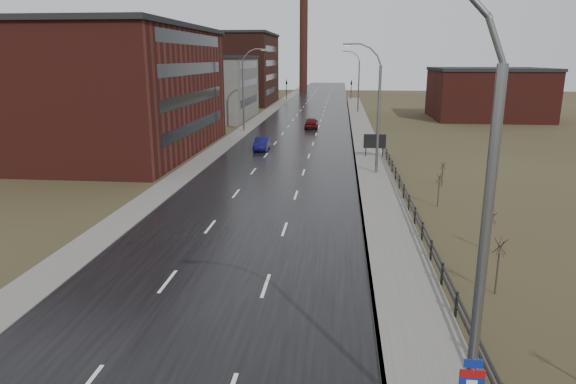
% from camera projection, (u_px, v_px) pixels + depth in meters
% --- Properties ---
extents(road, '(14.00, 300.00, 0.06)m').
position_uv_depth(road, '(299.00, 134.00, 69.78)').
color(road, black).
rests_on(road, ground).
extents(sidewalk_right, '(3.20, 180.00, 0.18)m').
position_uv_depth(sidewalk_right, '(374.00, 176.00, 44.87)').
color(sidewalk_right, '#595651').
rests_on(sidewalk_right, ground).
extents(curb_right, '(0.16, 180.00, 0.18)m').
position_uv_depth(curb_right, '(357.00, 176.00, 45.01)').
color(curb_right, slate).
rests_on(curb_right, ground).
extents(sidewalk_left, '(2.40, 260.00, 0.12)m').
position_uv_depth(sidewalk_left, '(240.00, 133.00, 70.57)').
color(sidewalk_left, '#595651').
rests_on(sidewalk_left, ground).
extents(warehouse_near, '(22.44, 28.56, 13.50)m').
position_uv_depth(warehouse_near, '(96.00, 90.00, 55.69)').
color(warehouse_near, '#471914').
rests_on(warehouse_near, ground).
extents(warehouse_mid, '(16.32, 20.40, 10.50)m').
position_uv_depth(warehouse_mid, '(203.00, 87.00, 87.53)').
color(warehouse_mid, slate).
rests_on(warehouse_mid, ground).
extents(warehouse_far, '(26.52, 24.48, 15.50)m').
position_uv_depth(warehouse_far, '(215.00, 68.00, 116.26)').
color(warehouse_far, '#331611').
rests_on(warehouse_far, ground).
extents(building_right, '(18.36, 16.32, 8.50)m').
position_uv_depth(building_right, '(488.00, 93.00, 86.92)').
color(building_right, '#471914').
rests_on(building_right, ground).
extents(smokestack, '(2.70, 2.70, 30.70)m').
position_uv_depth(smokestack, '(304.00, 39.00, 153.06)').
color(smokestack, '#331611').
rests_on(smokestack, ground).
extents(streetlight_main, '(3.91, 0.29, 12.11)m').
position_uv_depth(streetlight_main, '(470.00, 243.00, 11.60)').
color(streetlight_main, slate).
rests_on(streetlight_main, ground).
extents(streetlight_right_mid, '(3.36, 0.28, 11.35)m').
position_uv_depth(streetlight_right_mid, '(375.00, 109.00, 44.38)').
color(streetlight_right_mid, slate).
rests_on(streetlight_right_mid, ground).
extents(streetlight_left, '(3.36, 0.28, 11.35)m').
position_uv_depth(streetlight_left, '(245.00, 90.00, 70.98)').
color(streetlight_left, slate).
rests_on(streetlight_left, ground).
extents(streetlight_right_far, '(3.36, 0.28, 11.35)m').
position_uv_depth(streetlight_right_far, '(357.00, 81.00, 96.35)').
color(streetlight_right_far, slate).
rests_on(streetlight_right_far, ground).
extents(guardrail, '(0.10, 53.05, 1.10)m').
position_uv_depth(guardrail, '(424.00, 232.00, 28.48)').
color(guardrail, black).
rests_on(guardrail, ground).
extents(shrub_c, '(0.61, 0.65, 2.60)m').
position_uv_depth(shrub_c, '(498.00, 265.00, 22.34)').
color(shrub_c, '#382D23').
rests_on(shrub_c, ground).
extents(shrub_d, '(0.52, 0.55, 2.19)m').
position_uv_depth(shrub_d, '(490.00, 230.00, 27.47)').
color(shrub_d, '#382D23').
rests_on(shrub_d, ground).
extents(shrub_e, '(0.57, 0.60, 2.41)m').
position_uv_depth(shrub_e, '(439.00, 189.00, 35.65)').
color(shrub_e, '#382D23').
rests_on(shrub_e, ground).
extents(shrub_f, '(0.48, 0.51, 2.01)m').
position_uv_depth(shrub_f, '(443.00, 174.00, 41.36)').
color(shrub_f, '#382D23').
rests_on(shrub_f, ground).
extents(billboard, '(2.29, 0.17, 2.50)m').
position_uv_depth(billboard, '(375.00, 142.00, 52.92)').
color(billboard, black).
rests_on(billboard, ground).
extents(traffic_light_left, '(0.58, 2.73, 5.30)m').
position_uv_depth(traffic_light_left, '(287.00, 81.00, 127.15)').
color(traffic_light_left, black).
rests_on(traffic_light_left, ground).
extents(traffic_light_right, '(0.58, 2.73, 5.30)m').
position_uv_depth(traffic_light_right, '(351.00, 81.00, 125.58)').
color(traffic_light_right, black).
rests_on(traffic_light_right, ground).
extents(car_near, '(1.56, 4.32, 1.42)m').
position_uv_depth(car_near, '(262.00, 144.00, 57.62)').
color(car_near, '#0D0C40').
rests_on(car_near, ground).
extents(car_far, '(1.98, 4.77, 1.62)m').
position_uv_depth(car_far, '(311.00, 123.00, 75.47)').
color(car_far, '#4D0C0F').
rests_on(car_far, ground).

